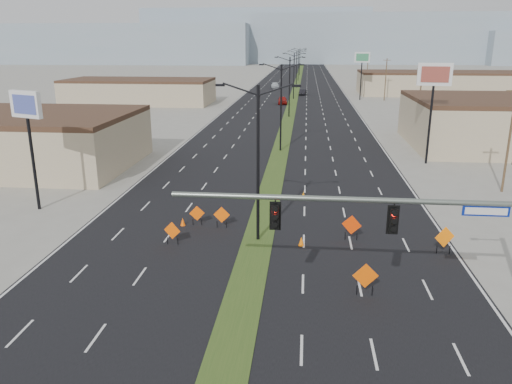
# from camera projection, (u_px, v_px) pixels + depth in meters

# --- Properties ---
(ground) EXTENTS (600.00, 600.00, 0.00)m
(ground) POSITION_uv_depth(u_px,v_px,m) (231.00, 346.00, 21.30)
(ground) COLOR gray
(ground) RESTS_ON ground
(road_surface) EXTENTS (25.00, 400.00, 0.02)m
(road_surface) POSITION_uv_depth(u_px,v_px,m) (294.00, 97.00, 116.55)
(road_surface) COLOR black
(road_surface) RESTS_ON ground
(median_strip) EXTENTS (2.00, 400.00, 0.04)m
(median_strip) POSITION_uv_depth(u_px,v_px,m) (294.00, 97.00, 116.55)
(median_strip) COLOR #294719
(median_strip) RESTS_ON ground
(building_sw_far) EXTENTS (30.00, 14.00, 4.50)m
(building_sw_far) POSITION_uv_depth(u_px,v_px,m) (140.00, 92.00, 104.65)
(building_sw_far) COLOR tan
(building_sw_far) RESTS_ON ground
(building_se_far) EXTENTS (44.00, 16.00, 5.00)m
(building_se_far) POSITION_uv_depth(u_px,v_px,m) (451.00, 84.00, 121.74)
(building_se_far) COLOR tan
(building_se_far) RESTS_ON ground
(mesa_west) EXTENTS (180.00, 50.00, 22.00)m
(mesa_west) POSITION_uv_depth(u_px,v_px,m) (100.00, 44.00, 296.20)
(mesa_west) COLOR #879AA8
(mesa_west) RESTS_ON ground
(mesa_center) EXTENTS (220.00, 50.00, 28.00)m
(mesa_center) POSITION_uv_depth(u_px,v_px,m) (370.00, 39.00, 299.19)
(mesa_center) COLOR #879AA8
(mesa_center) RESTS_ON ground
(mesa_backdrop) EXTENTS (140.00, 50.00, 32.00)m
(mesa_backdrop) POSITION_uv_depth(u_px,v_px,m) (257.00, 36.00, 324.31)
(mesa_backdrop) COLOR #879AA8
(mesa_backdrop) RESTS_ON ground
(signal_mast) EXTENTS (16.30, 0.60, 8.00)m
(signal_mast) POSITION_uv_depth(u_px,v_px,m) (437.00, 232.00, 21.00)
(signal_mast) COLOR slate
(signal_mast) RESTS_ON ground
(streetlight_0) EXTENTS (5.15, 0.24, 10.02)m
(streetlight_0) POSITION_uv_depth(u_px,v_px,m) (258.00, 159.00, 31.16)
(streetlight_0) COLOR black
(streetlight_0) RESTS_ON ground
(streetlight_1) EXTENTS (5.15, 0.24, 10.02)m
(streetlight_1) POSITION_uv_depth(u_px,v_px,m) (281.00, 105.00, 57.83)
(streetlight_1) COLOR black
(streetlight_1) RESTS_ON ground
(streetlight_2) EXTENTS (5.15, 0.24, 10.02)m
(streetlight_2) POSITION_uv_depth(u_px,v_px,m) (289.00, 85.00, 84.50)
(streetlight_2) COLOR black
(streetlight_2) RESTS_ON ground
(streetlight_3) EXTENTS (5.15, 0.24, 10.02)m
(streetlight_3) POSITION_uv_depth(u_px,v_px,m) (294.00, 74.00, 111.17)
(streetlight_3) COLOR black
(streetlight_3) RESTS_ON ground
(streetlight_4) EXTENTS (5.15, 0.24, 10.02)m
(streetlight_4) POSITION_uv_depth(u_px,v_px,m) (297.00, 68.00, 137.84)
(streetlight_4) COLOR black
(streetlight_4) RESTS_ON ground
(streetlight_5) EXTENTS (5.15, 0.24, 10.02)m
(streetlight_5) POSITION_uv_depth(u_px,v_px,m) (298.00, 64.00, 164.51)
(streetlight_5) COLOR black
(streetlight_5) RESTS_ON ground
(streetlight_6) EXTENTS (5.15, 0.24, 10.02)m
(streetlight_6) POSITION_uv_depth(u_px,v_px,m) (300.00, 61.00, 191.17)
(streetlight_6) COLOR black
(streetlight_6) RESTS_ON ground
(utility_pole_0) EXTENTS (1.60, 0.20, 9.00)m
(utility_pole_0) POSITION_uv_depth(u_px,v_px,m) (510.00, 138.00, 41.86)
(utility_pole_0) COLOR #4C3823
(utility_pole_0) RESTS_ON ground
(utility_pole_1) EXTENTS (1.60, 0.20, 9.00)m
(utility_pole_1) POSITION_uv_depth(u_px,v_px,m) (420.00, 95.00, 75.19)
(utility_pole_1) COLOR #4C3823
(utility_pole_1) RESTS_ON ground
(utility_pole_2) EXTENTS (1.60, 0.20, 9.00)m
(utility_pole_2) POSITION_uv_depth(u_px,v_px,m) (386.00, 79.00, 108.53)
(utility_pole_2) COLOR #4C3823
(utility_pole_2) RESTS_ON ground
(utility_pole_3) EXTENTS (1.60, 0.20, 9.00)m
(utility_pole_3) POSITION_uv_depth(u_px,v_px,m) (367.00, 70.00, 141.87)
(utility_pole_3) COLOR #4C3823
(utility_pole_3) RESTS_ON ground
(car_left) EXTENTS (2.15, 4.73, 1.58)m
(car_left) POSITION_uv_depth(u_px,v_px,m) (282.00, 100.00, 103.37)
(car_left) COLOR maroon
(car_left) RESTS_ON ground
(car_mid) EXTENTS (1.94, 4.24, 1.35)m
(car_mid) POSITION_uv_depth(u_px,v_px,m) (303.00, 92.00, 121.00)
(car_mid) COLOR black
(car_mid) RESTS_ON ground
(car_far) EXTENTS (2.59, 5.14, 1.43)m
(car_far) POSITION_uv_depth(u_px,v_px,m) (275.00, 85.00, 139.07)
(car_far) COLOR silver
(car_far) RESTS_ON ground
(construction_sign_0) EXTENTS (1.13, 0.32, 1.53)m
(construction_sign_0) POSITION_uv_depth(u_px,v_px,m) (172.00, 231.00, 31.70)
(construction_sign_0) COLOR #F15405
(construction_sign_0) RESTS_ON ground
(construction_sign_1) EXTENTS (1.15, 0.05, 1.53)m
(construction_sign_1) POSITION_uv_depth(u_px,v_px,m) (222.00, 216.00, 34.57)
(construction_sign_1) COLOR #F85705
(construction_sign_1) RESTS_ON ground
(construction_sign_2) EXTENTS (1.05, 0.28, 1.42)m
(construction_sign_2) POSITION_uv_depth(u_px,v_px,m) (197.00, 214.00, 35.09)
(construction_sign_2) COLOR #FF5805
(construction_sign_2) RESTS_ON ground
(construction_sign_3) EXTENTS (1.25, 0.43, 1.73)m
(construction_sign_3) POSITION_uv_depth(u_px,v_px,m) (352.00, 226.00, 32.33)
(construction_sign_3) COLOR red
(construction_sign_3) RESTS_ON ground
(construction_sign_4) EXTENTS (1.33, 0.15, 1.77)m
(construction_sign_4) POSITION_uv_depth(u_px,v_px,m) (365.00, 277.00, 25.24)
(construction_sign_4) COLOR #E95204
(construction_sign_4) RESTS_ON ground
(construction_sign_5) EXTENTS (1.26, 0.49, 1.77)m
(construction_sign_5) POSITION_uv_depth(u_px,v_px,m) (445.00, 238.00, 30.24)
(construction_sign_5) COLOR orange
(construction_sign_5) RESTS_ON ground
(cone_0) EXTENTS (0.47, 0.47, 0.62)m
(cone_0) POSITION_uv_depth(u_px,v_px,m) (196.00, 214.00, 36.61)
(cone_0) COLOR #FF6505
(cone_0) RESTS_ON ground
(cone_1) EXTENTS (0.49, 0.49, 0.62)m
(cone_1) POSITION_uv_depth(u_px,v_px,m) (301.00, 241.00, 31.65)
(cone_1) COLOR orange
(cone_1) RESTS_ON ground
(cone_2) EXTENTS (0.41, 0.41, 0.60)m
(cone_2) POSITION_uv_depth(u_px,v_px,m) (303.00, 195.00, 41.18)
(cone_2) COLOR orange
(cone_2) RESTS_ON ground
(cone_3) EXTENTS (0.40, 0.40, 0.60)m
(cone_3) POSITION_uv_depth(u_px,v_px,m) (183.00, 222.00, 35.12)
(cone_3) COLOR #FF5A05
(cone_3) RESTS_ON ground
(pole_sign_west) EXTENTS (2.87, 1.44, 9.06)m
(pole_sign_west) POSITION_uv_depth(u_px,v_px,m) (27.00, 114.00, 36.60)
(pole_sign_west) COLOR black
(pole_sign_west) RESTS_ON ground
(pole_sign_east_near) EXTENTS (3.41, 0.86, 10.41)m
(pole_sign_east_near) POSITION_uv_depth(u_px,v_px,m) (434.00, 82.00, 50.75)
(pole_sign_east_near) COLOR black
(pole_sign_east_near) RESTS_ON ground
(pole_sign_east_far) EXTENTS (3.34, 1.16, 10.30)m
(pole_sign_east_far) POSITION_uv_depth(u_px,v_px,m) (362.00, 61.00, 108.62)
(pole_sign_east_far) COLOR black
(pole_sign_east_far) RESTS_ON ground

